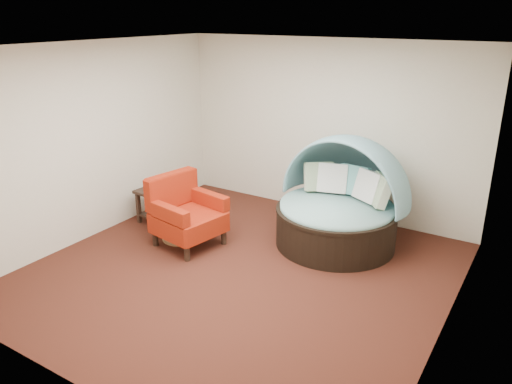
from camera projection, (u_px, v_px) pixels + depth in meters
The scene contains 10 objects.
floor at pixel (240, 272), 6.43m from camera, with size 5.00×5.00×0.00m, color #481E14.
wall_back at pixel (326, 129), 7.95m from camera, with size 5.00×5.00×0.00m, color beige.
wall_front at pixel (63, 248), 3.96m from camera, with size 5.00×5.00×0.00m, color beige.
wall_left at pixel (95, 141), 7.20m from camera, with size 5.00×5.00×0.00m, color beige.
wall_right at pixel (458, 210), 4.71m from camera, with size 5.00×5.00×0.00m, color beige.
ceiling at pixel (237, 47), 5.47m from camera, with size 5.00×5.00×0.00m, color white.
canopy_daybed at pixel (341, 195), 7.02m from camera, with size 1.95×1.89×1.56m.
pet_basket at pixel (181, 231), 7.34m from camera, with size 0.84×0.84×0.22m.
red_armchair at pixel (185, 214), 7.07m from camera, with size 1.00×1.00×1.01m.
side_table at pixel (159, 201), 7.86m from camera, with size 0.61×0.61×0.54m.
Camera 1 is at (3.19, -4.72, 3.17)m, focal length 35.00 mm.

